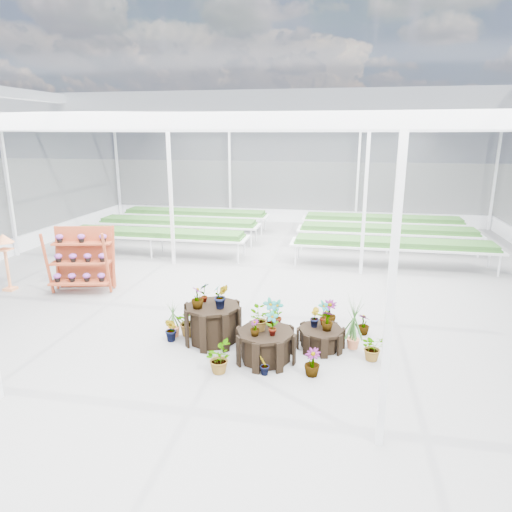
% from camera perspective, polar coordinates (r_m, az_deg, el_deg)
% --- Properties ---
extents(ground_plane, '(24.00, 24.00, 0.00)m').
position_cam_1_polar(ground_plane, '(10.79, -2.66, -7.64)').
color(ground_plane, gray).
rests_on(ground_plane, ground).
extents(greenhouse_shell, '(18.00, 24.00, 4.50)m').
position_cam_1_polar(greenhouse_shell, '(10.13, -2.81, 4.18)').
color(greenhouse_shell, white).
rests_on(greenhouse_shell, ground).
extents(steel_frame, '(18.00, 24.00, 4.50)m').
position_cam_1_polar(steel_frame, '(10.13, -2.81, 4.18)').
color(steel_frame, silver).
rests_on(steel_frame, ground).
extents(nursery_benches, '(16.00, 7.00, 0.84)m').
position_cam_1_polar(nursery_benches, '(17.44, 2.77, 2.71)').
color(nursery_benches, silver).
rests_on(nursery_benches, ground).
extents(plinth_tall, '(1.22, 1.22, 0.79)m').
position_cam_1_polar(plinth_tall, '(9.51, -5.41, -8.37)').
color(plinth_tall, black).
rests_on(plinth_tall, ground).
extents(plinth_mid, '(1.27, 1.27, 0.59)m').
position_cam_1_polar(plinth_mid, '(8.77, 1.21, -11.12)').
color(plinth_mid, black).
rests_on(plinth_mid, ground).
extents(plinth_low, '(1.09, 1.09, 0.41)m').
position_cam_1_polar(plinth_low, '(9.35, 8.08, -10.13)').
color(plinth_low, black).
rests_on(plinth_low, ground).
extents(shelf_rack, '(1.79, 1.21, 1.73)m').
position_cam_1_polar(shelf_rack, '(13.08, -21.00, -0.53)').
color(shelf_rack, '#92391E').
rests_on(shelf_rack, ground).
extents(bird_table, '(0.39, 0.39, 1.58)m').
position_cam_1_polar(bird_table, '(14.04, -28.73, -0.71)').
color(bird_table, '#D27B4B').
rests_on(bird_table, ground).
extents(nursery_plants, '(4.59, 2.93, 1.30)m').
position_cam_1_polar(nursery_plants, '(9.30, 0.38, -8.40)').
color(nursery_plants, '#2C5522').
rests_on(nursery_plants, ground).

